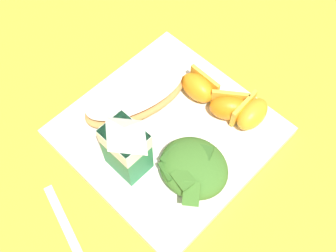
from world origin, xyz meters
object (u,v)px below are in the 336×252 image
green_salad_pile (193,167)px  milk_carton (128,147)px  white_plate (168,132)px  orange_wedge_front (251,113)px  orange_wedge_rear (198,87)px  orange_wedge_middle (229,107)px  cheesy_pizza_bread (134,97)px

green_salad_pile → milk_carton: milk_carton is taller
white_plate → orange_wedge_front: orange_wedge_front is taller
orange_wedge_rear → white_plate: bearing=98.1°
white_plate → orange_wedge_middle: bearing=-119.0°
green_salad_pile → orange_wedge_rear: (0.09, -0.11, -0.00)m
orange_wedge_front → orange_wedge_rear: same height
milk_carton → orange_wedge_middle: size_ratio=1.58×
cheesy_pizza_bread → green_salad_pile: 0.15m
orange_wedge_front → green_salad_pile: bearing=89.1°
cheesy_pizza_bread → green_salad_pile: bearing=170.9°
orange_wedge_front → orange_wedge_rear: 0.09m
cheesy_pizza_bread → orange_wedge_middle: (-0.12, -0.09, 0.00)m
green_salad_pile → milk_carton: (0.07, 0.05, 0.04)m
white_plate → milk_carton: size_ratio=2.55×
orange_wedge_rear → orange_wedge_front: bearing=-167.5°
green_salad_pile → orange_wedge_rear: bearing=-50.5°
orange_wedge_middle → orange_wedge_front: bearing=-155.4°
orange_wedge_middle → green_salad_pile: bearing=104.6°
milk_carton → orange_wedge_middle: bearing=-104.5°
milk_carton → orange_wedge_rear: milk_carton is taller
cheesy_pizza_bread → orange_wedge_middle: orange_wedge_middle is taller
white_plate → cheesy_pizza_bread: 0.07m
green_salad_pile → orange_wedge_middle: bearing=-75.4°
green_salad_pile → orange_wedge_rear: size_ratio=1.64×
orange_wedge_rear → cheesy_pizza_bread: bearing=54.5°
green_salad_pile → white_plate: bearing=-19.5°
white_plate → orange_wedge_rear: orange_wedge_rear is taller
green_salad_pile → milk_carton: 0.10m
cheesy_pizza_bread → orange_wedge_rear: orange_wedge_rear is taller
cheesy_pizza_bread → orange_wedge_rear: (-0.06, -0.08, 0.00)m
milk_carton → orange_wedge_rear: bearing=-84.4°
white_plate → milk_carton: 0.10m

